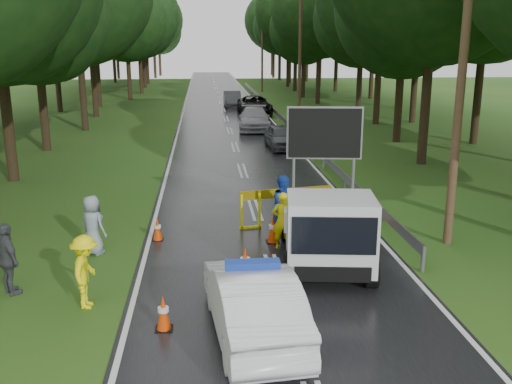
{
  "coord_description": "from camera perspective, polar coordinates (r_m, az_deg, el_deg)",
  "views": [
    {
      "loc": [
        -1.7,
        -12.91,
        5.59
      ],
      "look_at": [
        -0.19,
        3.35,
        1.3
      ],
      "focal_mm": 40.0,
      "sensor_mm": 36.0,
      "label": 1
    }
  ],
  "objects": [
    {
      "name": "queue_car_first",
      "position": [
        31.0,
        2.56,
        5.52
      ],
      "size": [
        1.73,
        3.84,
        1.28
      ],
      "primitive_type": "imported",
      "rotation": [
        0.0,
        0.0,
        0.06
      ],
      "color": "#43464B",
      "rests_on": "ground"
    },
    {
      "name": "utility_pole_mid",
      "position": [
        41.49,
        4.42,
        13.96
      ],
      "size": [
        1.4,
        0.24,
        10.0
      ],
      "color": "#4A3622",
      "rests_on": "ground"
    },
    {
      "name": "bystander_mid",
      "position": [
        14.12,
        -23.53,
        -6.2
      ],
      "size": [
        0.95,
        1.03,
        1.69
      ],
      "primitive_type": "imported",
      "rotation": [
        0.0,
        0.0,
        2.26
      ],
      "color": "#3F4246",
      "rests_on": "ground"
    },
    {
      "name": "utility_pole_far",
      "position": [
        67.27,
        0.62,
        14.28
      ],
      "size": [
        1.4,
        0.24,
        10.0
      ],
      "color": "#4A3622",
      "rests_on": "ground"
    },
    {
      "name": "queue_car_fourth",
      "position": [
        51.81,
        -2.38,
        9.29
      ],
      "size": [
        1.5,
        4.23,
        1.39
      ],
      "primitive_type": "imported",
      "rotation": [
        0.0,
        0.0,
        0.01
      ],
      "color": "#43454B",
      "rests_on": "ground"
    },
    {
      "name": "cone_right",
      "position": [
        17.97,
        11.22,
        -2.6
      ],
      "size": [
        0.32,
        0.32,
        0.67
      ],
      "color": "black",
      "rests_on": "ground"
    },
    {
      "name": "barrier",
      "position": [
        17.72,
        3.01,
        -0.57
      ],
      "size": [
        2.92,
        0.59,
        1.22
      ],
      "rotation": [
        0.0,
        0.0,
        0.18
      ],
      "color": "#F0EE0D",
      "rests_on": "ground"
    },
    {
      "name": "guardrail",
      "position": [
        43.21,
        1.95,
        8.01
      ],
      "size": [
        0.12,
        60.06,
        0.7
      ],
      "color": "gray",
      "rests_on": "ground"
    },
    {
      "name": "cone_far",
      "position": [
        16.38,
        1.7,
        -3.79
      ],
      "size": [
        0.38,
        0.38,
        0.81
      ],
      "color": "black",
      "rests_on": "ground"
    },
    {
      "name": "queue_car_second",
      "position": [
        37.85,
        -0.18,
        7.33
      ],
      "size": [
        2.36,
        5.07,
        1.43
      ],
      "primitive_type": "imported",
      "rotation": [
        0.0,
        0.0,
        -0.07
      ],
      "color": "#9B9CA2",
      "rests_on": "ground"
    },
    {
      "name": "police_sedan",
      "position": [
        11.28,
        -0.34,
        -10.93
      ],
      "size": [
        1.91,
        4.4,
        1.55
      ],
      "rotation": [
        0.0,
        0.0,
        3.24
      ],
      "color": "white",
      "rests_on": "ground"
    },
    {
      "name": "civilian",
      "position": [
        16.74,
        2.87,
        -1.45
      ],
      "size": [
        1.15,
        1.09,
        1.87
      ],
      "primitive_type": "imported",
      "rotation": [
        0.0,
        0.0,
        0.58
      ],
      "color": "#1B44B5",
      "rests_on": "ground"
    },
    {
      "name": "bystander_right",
      "position": [
        16.02,
        -16.02,
        -3.2
      ],
      "size": [
        0.95,
        0.89,
        1.64
      ],
      "primitive_type": "imported",
      "rotation": [
        0.0,
        0.0,
        2.52
      ],
      "color": "gray",
      "rests_on": "ground"
    },
    {
      "name": "bystander_left",
      "position": [
        12.9,
        -16.66,
        -7.64
      ],
      "size": [
        0.65,
        1.08,
        1.64
      ],
      "primitive_type": "imported",
      "rotation": [
        0.0,
        0.0,
        1.53
      ],
      "color": "#FEF30D",
      "rests_on": "ground"
    },
    {
      "name": "cone_center",
      "position": [
        13.95,
        -1.11,
        -7.14
      ],
      "size": [
        0.39,
        0.39,
        0.82
      ],
      "color": "black",
      "rests_on": "ground"
    },
    {
      "name": "work_truck",
      "position": [
        14.71,
        7.01,
        -3.34
      ],
      "size": [
        2.75,
        5.12,
        3.9
      ],
      "rotation": [
        0.0,
        0.0,
        -0.13
      ],
      "color": "gray",
      "rests_on": "ground"
    },
    {
      "name": "officer",
      "position": [
        15.8,
        2.65,
        -2.89
      ],
      "size": [
        0.6,
        0.4,
        1.63
      ],
      "primitive_type": "imported",
      "rotation": [
        0.0,
        0.0,
        3.15
      ],
      "color": "#D9CD0B",
      "rests_on": "ground"
    },
    {
      "name": "ground",
      "position": [
        14.17,
        2.05,
        -8.52
      ],
      "size": [
        160.0,
        160.0,
        0.0
      ],
      "primitive_type": "plane",
      "color": "#214D16",
      "rests_on": "ground"
    },
    {
      "name": "cone_near_left",
      "position": [
        11.75,
        -9.24,
        -11.89
      ],
      "size": [
        0.35,
        0.35,
        0.75
      ],
      "color": "black",
      "rests_on": "ground"
    },
    {
      "name": "road",
      "position": [
        43.31,
        -3.02,
        7.3
      ],
      "size": [
        7.0,
        140.0,
        0.02
      ],
      "primitive_type": "cube",
      "color": "black",
      "rests_on": "ground"
    },
    {
      "name": "cone_left_mid",
      "position": [
        16.81,
        -9.82,
        -3.69
      ],
      "size": [
        0.33,
        0.33,
        0.71
      ],
      "color": "black",
      "rests_on": "ground"
    },
    {
      "name": "queue_car_third",
      "position": [
        45.95,
        -0.15,
        8.67
      ],
      "size": [
        2.54,
        5.37,
        1.48
      ],
      "primitive_type": "imported",
      "rotation": [
        0.0,
        0.0,
        0.02
      ],
      "color": "black",
      "rests_on": "ground"
    },
    {
      "name": "utility_pole_near",
      "position": [
        16.44,
        19.99,
        12.03
      ],
      "size": [
        1.4,
        0.24,
        10.0
      ],
      "color": "#4A3622",
      "rests_on": "ground"
    }
  ]
}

